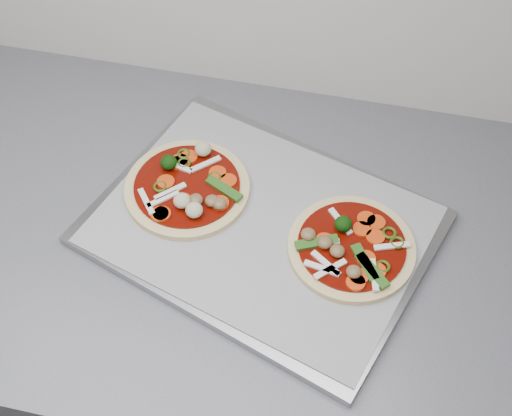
# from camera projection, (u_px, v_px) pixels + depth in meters

# --- Properties ---
(baking_tray) EXTENTS (0.53, 0.45, 0.01)m
(baking_tray) POSITION_uv_depth(u_px,v_px,m) (261.00, 228.00, 0.98)
(baking_tray) COLOR gray
(baking_tray) RESTS_ON countertop
(parchment) EXTENTS (0.50, 0.42, 0.00)m
(parchment) POSITION_uv_depth(u_px,v_px,m) (261.00, 224.00, 0.97)
(parchment) COLOR #9A9B9F
(parchment) RESTS_ON baking_tray
(pizza_left) EXTENTS (0.25, 0.25, 0.03)m
(pizza_left) POSITION_uv_depth(u_px,v_px,m) (188.00, 187.00, 1.00)
(pizza_left) COLOR #DEC18A
(pizza_left) RESTS_ON parchment
(pizza_right) EXTENTS (0.22, 0.22, 0.03)m
(pizza_right) POSITION_uv_depth(u_px,v_px,m) (351.00, 247.00, 0.94)
(pizza_right) COLOR #DEC18A
(pizza_right) RESTS_ON parchment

